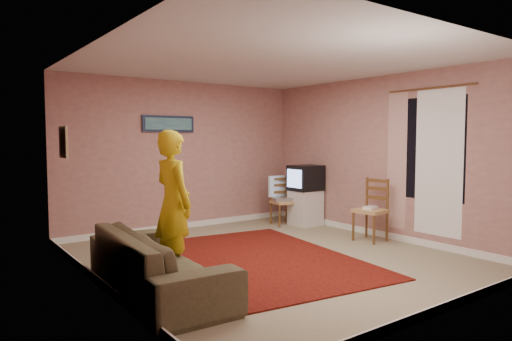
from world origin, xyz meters
TOP-DOWN VIEW (x-y plane):
  - ground at (0.00, 0.00)m, footprint 5.00×5.00m
  - wall_back at (0.00, 2.50)m, footprint 4.50×0.02m
  - wall_front at (0.00, -2.50)m, footprint 4.50×0.02m
  - wall_left at (-2.25, 0.00)m, footprint 0.02×5.00m
  - wall_right at (2.25, 0.00)m, footprint 0.02×5.00m
  - ceiling at (0.00, 0.00)m, footprint 4.50×5.00m
  - baseboard_back at (0.00, 2.49)m, footprint 4.50×0.02m
  - baseboard_front at (0.00, -2.49)m, footprint 4.50×0.02m
  - baseboard_left at (-2.24, 0.00)m, footprint 0.02×5.00m
  - baseboard_right at (2.24, 0.00)m, footprint 0.02×5.00m
  - window at (2.24, -0.90)m, footprint 0.01×1.10m
  - curtain_sheer at (2.23, -1.05)m, footprint 0.01×0.75m
  - curtain_floral at (2.21, -0.35)m, footprint 0.01×0.35m
  - curtain_rod at (2.20, -0.90)m, footprint 0.02×1.40m
  - picture_back at (-0.30, 2.47)m, footprint 0.95×0.04m
  - picture_left at (-2.22, 1.60)m, footprint 0.04×0.38m
  - area_rug at (-0.37, 0.03)m, footprint 3.03×3.59m
  - tv_cabinet at (1.95, 1.45)m, footprint 0.51×0.46m
  - crt_tv at (1.94, 1.45)m, footprint 0.55×0.49m
  - chair_a at (1.61, 1.68)m, footprint 0.45×0.43m
  - dvd_player at (1.61, 1.68)m, footprint 0.45×0.39m
  - blue_throw at (1.61, 1.87)m, footprint 0.37×0.05m
  - chair_b at (1.88, -0.13)m, footprint 0.46×0.48m
  - game_console at (1.88, -0.13)m, footprint 0.25×0.20m
  - sofa at (-1.80, -0.42)m, footprint 0.99×2.25m
  - person at (-1.39, 0.04)m, footprint 0.43×0.64m

SIDE VIEW (x-z plane):
  - ground at x=0.00m, z-range 0.00..0.00m
  - area_rug at x=-0.37m, z-range 0.00..0.02m
  - baseboard_back at x=0.00m, z-range 0.00..0.10m
  - baseboard_front at x=0.00m, z-range 0.00..0.10m
  - baseboard_left at x=-2.24m, z-range 0.00..0.10m
  - baseboard_right at x=2.24m, z-range 0.00..0.10m
  - sofa at x=-1.80m, z-range 0.00..0.64m
  - tv_cabinet at x=1.95m, z-range 0.00..0.64m
  - dvd_player at x=1.61m, z-range 0.45..0.52m
  - game_console at x=1.88m, z-range 0.50..0.54m
  - chair_a at x=1.61m, z-range 0.30..0.78m
  - chair_b at x=1.88m, z-range 0.33..0.86m
  - blue_throw at x=1.61m, z-range 0.52..0.90m
  - person at x=-1.39m, z-range 0.00..1.70m
  - crt_tv at x=1.94m, z-range 0.64..1.11m
  - curtain_sheer at x=2.23m, z-range 0.20..2.30m
  - curtain_floral at x=2.21m, z-range 0.20..2.30m
  - wall_back at x=0.00m, z-range 0.00..2.60m
  - wall_front at x=0.00m, z-range 0.00..2.60m
  - wall_left at x=-2.25m, z-range 0.00..2.60m
  - wall_right at x=2.25m, z-range 0.00..2.60m
  - window at x=2.24m, z-range 0.70..2.20m
  - picture_left at x=-2.22m, z-range 1.34..1.76m
  - picture_back at x=-0.30m, z-range 1.71..1.99m
  - curtain_rod at x=2.20m, z-range 2.31..2.33m
  - ceiling at x=0.00m, z-range 2.59..2.61m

